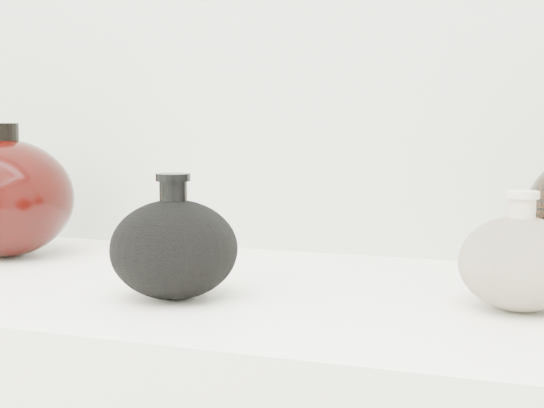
% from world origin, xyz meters
% --- Properties ---
extents(black_gourd_vase, '(0.16, 0.16, 0.14)m').
position_xyz_m(black_gourd_vase, '(-0.13, 0.86, 0.95)').
color(black_gourd_vase, black).
rests_on(black_gourd_vase, display_counter).
extents(cream_gourd_vase, '(0.16, 0.16, 0.12)m').
position_xyz_m(cream_gourd_vase, '(0.22, 0.93, 0.95)').
color(cream_gourd_vase, '#C3B399').
rests_on(cream_gourd_vase, display_counter).
extents(left_round_pot, '(0.25, 0.25, 0.19)m').
position_xyz_m(left_round_pot, '(-0.48, 1.01, 0.98)').
color(left_round_pot, black).
rests_on(left_round_pot, display_counter).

